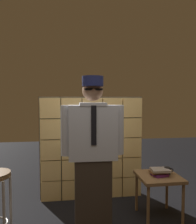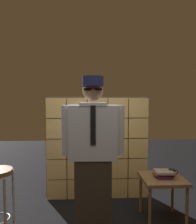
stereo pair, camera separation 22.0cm
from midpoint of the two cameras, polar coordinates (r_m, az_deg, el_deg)
name	(u,v)px [view 1 (the left image)]	position (r m, az deg, el deg)	size (l,w,h in m)	color
glass_block_wall	(92,148)	(3.50, -3.34, -9.20)	(1.59, 0.10, 1.59)	#F2C672
standing_person	(93,152)	(2.57, -3.82, -10.26)	(0.71, 0.30, 1.79)	#382D23
side_table	(159,181)	(3.08, 13.12, -16.73)	(0.52, 0.52, 0.56)	brown
book_stack	(159,172)	(3.03, 13.32, -14.60)	(0.24, 0.20, 0.09)	#591E66
coffee_mug	(167,171)	(3.09, 15.26, -14.25)	(0.13, 0.08, 0.09)	black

